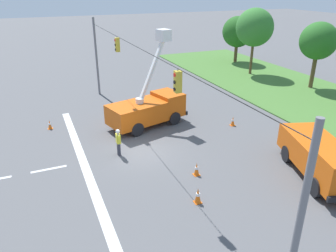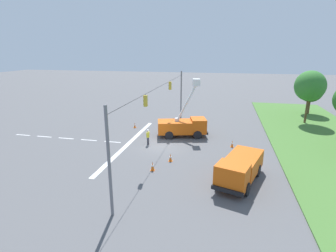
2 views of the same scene
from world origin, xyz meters
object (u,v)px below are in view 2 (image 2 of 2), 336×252
object	(u,v)px
utility_truck_bucket_lift	(183,125)
utility_truck_support_near	(240,168)
tree_west	(310,86)
road_worker	(148,136)
traffic_cone_foreground_left	(153,166)
tree_far_west	(311,90)
traffic_cone_mid_left	(135,125)
traffic_cone_mid_right	(170,157)
traffic_cone_foreground_right	(232,144)

from	to	relation	value
utility_truck_bucket_lift	utility_truck_support_near	world-z (taller)	utility_truck_bucket_lift
tree_west	road_worker	xyz separation A→B (m)	(13.41, -19.63, -4.39)
traffic_cone_foreground_left	tree_far_west	bearing A→B (deg)	143.18
traffic_cone_mid_left	traffic_cone_mid_right	distance (m)	12.22
tree_far_west	traffic_cone_foreground_right	xyz separation A→B (m)	(18.35, -12.41, -3.70)
utility_truck_support_near	traffic_cone_foreground_left	distance (m)	7.39
traffic_cone_foreground_right	road_worker	bearing A→B (deg)	-82.59
tree_far_west	tree_west	world-z (taller)	tree_west
tree_west	utility_truck_support_near	bearing A→B (deg)	-26.40
tree_far_west	traffic_cone_mid_right	xyz separation A→B (m)	(23.54, -18.21, -3.69)
tree_far_west	utility_truck_bucket_lift	world-z (taller)	utility_truck_bucket_lift
tree_west	utility_truck_support_near	xyz separation A→B (m)	(20.19, -10.02, -4.16)
tree_west	traffic_cone_mid_left	xyz separation A→B (m)	(7.44, -23.30, -5.05)
tree_far_west	traffic_cone_foreground_left	bearing A→B (deg)	-36.82
traffic_cone_mid_left	traffic_cone_mid_right	size ratio (longest dim) A/B	0.92
tree_west	utility_truck_bucket_lift	distance (m)	19.34
tree_far_west	traffic_cone_mid_left	bearing A→B (deg)	-61.77
traffic_cone_foreground_right	traffic_cone_mid_right	bearing A→B (deg)	-48.17
traffic_cone_mid_right	traffic_cone_foreground_right	bearing A→B (deg)	131.83
tree_west	traffic_cone_foreground_right	world-z (taller)	tree_west
road_worker	traffic_cone_foreground_left	bearing A→B (deg)	19.99
utility_truck_support_near	road_worker	world-z (taller)	utility_truck_support_near
traffic_cone_mid_left	utility_truck_bucket_lift	bearing A→B (deg)	72.72
road_worker	traffic_cone_mid_left	size ratio (longest dim) A/B	2.50
utility_truck_support_near	traffic_cone_mid_right	distance (m)	6.85
utility_truck_support_near	traffic_cone_foreground_left	bearing A→B (deg)	-93.92
tree_far_west	tree_west	bearing A→B (deg)	-17.94
tree_west	traffic_cone_foreground_left	bearing A→B (deg)	-41.38
traffic_cone_foreground_left	utility_truck_support_near	bearing A→B (deg)	86.08
road_worker	traffic_cone_mid_right	xyz separation A→B (m)	(3.99, 3.41, -0.62)
tree_far_west	utility_truck_support_near	bearing A→B (deg)	-24.52
tree_far_west	road_worker	distance (m)	29.30
tree_west	utility_truck_support_near	distance (m)	22.92
traffic_cone_foreground_left	utility_truck_bucket_lift	bearing A→B (deg)	174.03
utility_truck_bucket_lift	traffic_cone_mid_left	world-z (taller)	utility_truck_bucket_lift
utility_truck_support_near	traffic_cone_foreground_right	size ratio (longest dim) A/B	8.97
tree_west	utility_truck_support_near	world-z (taller)	tree_west
utility_truck_support_near	traffic_cone_mid_left	bearing A→B (deg)	-133.85
utility_truck_bucket_lift	traffic_cone_mid_left	distance (m)	7.41
tree_far_west	traffic_cone_foreground_left	size ratio (longest dim) A/B	7.37
traffic_cone_foreground_right	traffic_cone_foreground_left	bearing A→B (deg)	-42.80
utility_truck_bucket_lift	traffic_cone_foreground_right	world-z (taller)	utility_truck_bucket_lift
utility_truck_support_near	traffic_cone_mid_right	bearing A→B (deg)	-114.24
traffic_cone_foreground_left	traffic_cone_mid_right	xyz separation A→B (m)	(-2.29, 1.13, -0.03)
tree_west	traffic_cone_foreground_left	xyz separation A→B (m)	(19.69, -17.35, -4.98)
tree_west	traffic_cone_foreground_left	distance (m)	26.71
traffic_cone_foreground_right	traffic_cone_mid_left	xyz separation A→B (m)	(-4.77, -12.88, -0.02)
utility_truck_support_near	traffic_cone_mid_left	size ratio (longest dim) A/B	9.41
utility_truck_bucket_lift	traffic_cone_foreground_left	size ratio (longest dim) A/B	8.45
traffic_cone_mid_left	traffic_cone_mid_right	xyz separation A→B (m)	(9.96, 7.08, 0.03)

